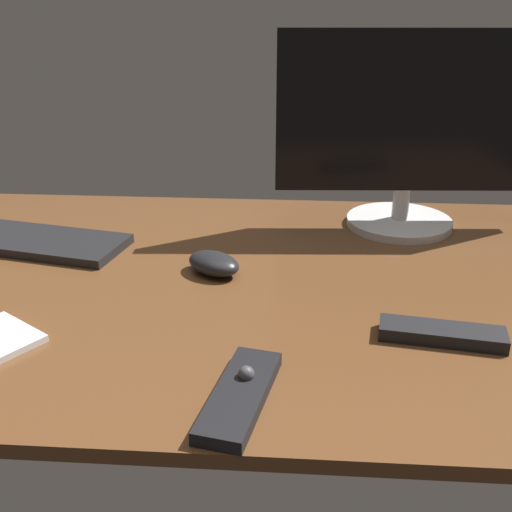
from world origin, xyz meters
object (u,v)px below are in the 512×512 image
at_px(computer_mouse, 214,263).
at_px(tv_remote, 442,334).
at_px(media_remote, 240,394).
at_px(keyboard, 27,240).
at_px(monitor, 408,133).

bearing_deg(computer_mouse, tv_remote, 4.94).
bearing_deg(media_remote, tv_remote, -47.85).
bearing_deg(computer_mouse, media_remote, -43.03).
bearing_deg(tv_remote, keyboard, 166.02).
relative_size(computer_mouse, media_remote, 0.53).
bearing_deg(monitor, computer_mouse, -147.16).
bearing_deg(keyboard, computer_mouse, -3.60).
bearing_deg(tv_remote, media_remote, -140.76).
distance_m(keyboard, media_remote, 0.63).
relative_size(media_remote, tv_remote, 1.09).
bearing_deg(media_remote, keyboard, 56.18).
height_order(monitor, tv_remote, monitor).
relative_size(monitor, computer_mouse, 5.13).
relative_size(monitor, keyboard, 1.35).
height_order(media_remote, tv_remote, media_remote).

